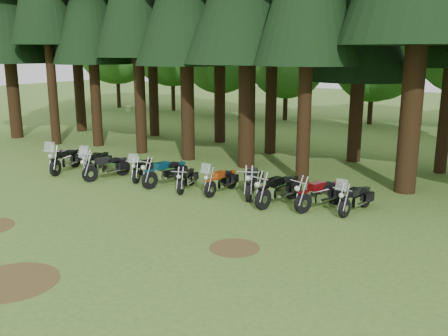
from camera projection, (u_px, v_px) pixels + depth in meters
The scene contains 19 objects.
ground at pixel (102, 225), 15.59m from camera, with size 120.00×120.00×0.00m, color #436928.
decid_0 at pixel (117, 44), 46.37m from camera, with size 8.00×7.78×10.00m.
decid_1 at pixel (174, 45), 43.77m from camera, with size 7.91×7.69×9.88m.
decid_2 at pixel (222, 55), 40.38m from camera, with size 6.72×6.53×8.40m.
decid_3 at pixel (289, 62), 37.94m from camera, with size 6.12×5.95×7.65m.
decid_4 at pixel (376, 64), 35.84m from camera, with size 5.93×5.76×7.41m.
dirt_patch_1 at pixel (234, 248), 13.77m from camera, with size 1.40×1.40×0.01m, color #4C3D1E.
dirt_patch_2 at pixel (11, 282), 11.74m from camera, with size 2.20×2.20×0.01m, color #4C3D1E.
motorcycle_0 at pixel (65, 160), 22.39m from camera, with size 1.06×2.45×1.57m.
motorcycle_1 at pixel (97, 162), 22.23m from camera, with size 0.89×2.22×1.41m.
motorcycle_2 at pixel (106, 167), 21.16m from camera, with size 0.88×2.31×1.47m.
motorcycle_3 at pixel (142, 169), 21.07m from camera, with size 0.91×2.01×1.29m.
motorcycle_4 at pixel (166, 173), 20.16m from camera, with size 0.64×2.35×0.97m.
motorcycle_5 at pixel (186, 180), 19.48m from camera, with size 0.70×1.90×0.79m.
motorcycle_6 at pixel (221, 181), 19.03m from camera, with size 0.42×2.14×1.34m.
motorcycle_7 at pixel (252, 182), 18.74m from camera, with size 1.00×2.33×0.99m.
motorcycle_8 at pixel (279, 190), 17.62m from camera, with size 0.69×2.42×0.99m.
motorcycle_9 at pixel (320, 195), 17.12m from camera, with size 1.01×2.23×0.95m.
motorcycle_10 at pixel (355, 199), 16.73m from camera, with size 0.67×2.14×1.34m.
Camera 1 is at (10.84, -10.74, 5.30)m, focal length 40.00 mm.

